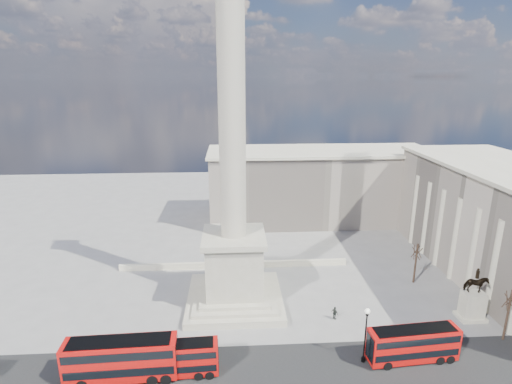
{
  "coord_description": "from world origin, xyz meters",
  "views": [
    {
      "loc": [
        0.01,
        -48.2,
        32.49
      ],
      "look_at": [
        3.01,
        2.06,
        17.91
      ],
      "focal_mm": 28.0,
      "sensor_mm": 36.0,
      "label": 1
    }
  ],
  "objects_px": {
    "nelsons_column": "(234,220)",
    "pedestrian_crossing": "(335,313)",
    "red_bus_a": "(122,359)",
    "red_bus_c": "(413,344)",
    "victorian_lamp": "(366,331)",
    "pedestrian_walking": "(450,338)",
    "equestrian_statue": "(473,302)",
    "pedestrian_standing": "(435,331)",
    "red_bus_b": "(174,359)"
  },
  "relations": [
    {
      "from": "nelsons_column",
      "to": "pedestrian_crossing",
      "type": "bearing_deg",
      "value": -21.64
    },
    {
      "from": "red_bus_c",
      "to": "pedestrian_crossing",
      "type": "distance_m",
      "value": 11.41
    },
    {
      "from": "nelsons_column",
      "to": "red_bus_c",
      "type": "height_order",
      "value": "nelsons_column"
    },
    {
      "from": "nelsons_column",
      "to": "pedestrian_crossing",
      "type": "distance_m",
      "value": 19.08
    },
    {
      "from": "red_bus_c",
      "to": "pedestrian_walking",
      "type": "bearing_deg",
      "value": 19.84
    },
    {
      "from": "nelsons_column",
      "to": "pedestrian_walking",
      "type": "relative_size",
      "value": 32.73
    },
    {
      "from": "nelsons_column",
      "to": "red_bus_b",
      "type": "distance_m",
      "value": 19.81
    },
    {
      "from": "nelsons_column",
      "to": "pedestrian_walking",
      "type": "xyz_separation_m",
      "value": [
        27.12,
        -11.5,
        -12.16
      ]
    },
    {
      "from": "victorian_lamp",
      "to": "pedestrian_walking",
      "type": "relative_size",
      "value": 4.67
    },
    {
      "from": "nelsons_column",
      "to": "red_bus_c",
      "type": "xyz_separation_m",
      "value": [
        20.89,
        -14.33,
        -10.65
      ]
    },
    {
      "from": "red_bus_c",
      "to": "pedestrian_crossing",
      "type": "height_order",
      "value": "red_bus_c"
    },
    {
      "from": "nelsons_column",
      "to": "red_bus_c",
      "type": "relative_size",
      "value": 4.61
    },
    {
      "from": "red_bus_c",
      "to": "victorian_lamp",
      "type": "height_order",
      "value": "victorian_lamp"
    },
    {
      "from": "pedestrian_walking",
      "to": "pedestrian_standing",
      "type": "xyz_separation_m",
      "value": [
        -1.26,
        1.41,
        0.09
      ]
    },
    {
      "from": "pedestrian_crossing",
      "to": "pedestrian_walking",
      "type": "bearing_deg",
      "value": -150.88
    },
    {
      "from": "equestrian_statue",
      "to": "pedestrian_walking",
      "type": "distance_m",
      "value": 7.88
    },
    {
      "from": "victorian_lamp",
      "to": "pedestrian_standing",
      "type": "distance_m",
      "value": 12.02
    },
    {
      "from": "victorian_lamp",
      "to": "red_bus_c",
      "type": "bearing_deg",
      "value": -1.32
    },
    {
      "from": "red_bus_a",
      "to": "victorian_lamp",
      "type": "distance_m",
      "value": 27.67
    },
    {
      "from": "red_bus_b",
      "to": "equestrian_statue",
      "type": "bearing_deg",
      "value": 9.79
    },
    {
      "from": "pedestrian_walking",
      "to": "equestrian_statue",
      "type": "bearing_deg",
      "value": 51.95
    },
    {
      "from": "pedestrian_standing",
      "to": "pedestrian_crossing",
      "type": "xyz_separation_m",
      "value": [
        -12.04,
        4.61,
        0.11
      ]
    },
    {
      "from": "red_bus_b",
      "to": "pedestrian_walking",
      "type": "distance_m",
      "value": 34.3
    },
    {
      "from": "victorian_lamp",
      "to": "pedestrian_crossing",
      "type": "height_order",
      "value": "victorian_lamp"
    },
    {
      "from": "nelsons_column",
      "to": "pedestrian_crossing",
      "type": "xyz_separation_m",
      "value": [
        13.82,
        -5.48,
        -11.96
      ]
    },
    {
      "from": "red_bus_c",
      "to": "pedestrian_standing",
      "type": "bearing_deg",
      "value": 35.85
    },
    {
      "from": "nelsons_column",
      "to": "pedestrian_walking",
      "type": "bearing_deg",
      "value": -22.98
    },
    {
      "from": "red_bus_b",
      "to": "equestrian_statue",
      "type": "xyz_separation_m",
      "value": [
        39.8,
        8.68,
        0.5
      ]
    },
    {
      "from": "red_bus_a",
      "to": "red_bus_b",
      "type": "distance_m",
      "value": 5.6
    },
    {
      "from": "nelsons_column",
      "to": "pedestrian_standing",
      "type": "xyz_separation_m",
      "value": [
        25.86,
        -10.09,
        -12.07
      ]
    },
    {
      "from": "red_bus_c",
      "to": "pedestrian_crossing",
      "type": "xyz_separation_m",
      "value": [
        -7.08,
        8.85,
        -1.31
      ]
    },
    {
      "from": "red_bus_c",
      "to": "pedestrian_standing",
      "type": "distance_m",
      "value": 6.68
    },
    {
      "from": "nelsons_column",
      "to": "red_bus_a",
      "type": "height_order",
      "value": "nelsons_column"
    },
    {
      "from": "red_bus_c",
      "to": "pedestrian_walking",
      "type": "distance_m",
      "value": 7.0
    },
    {
      "from": "pedestrian_walking",
      "to": "pedestrian_standing",
      "type": "bearing_deg",
      "value": 142.09
    },
    {
      "from": "equestrian_statue",
      "to": "pedestrian_standing",
      "type": "relative_size",
      "value": 4.53
    },
    {
      "from": "equestrian_statue",
      "to": "pedestrian_standing",
      "type": "distance_m",
      "value": 8.09
    },
    {
      "from": "nelsons_column",
      "to": "equestrian_statue",
      "type": "distance_m",
      "value": 35.0
    },
    {
      "from": "nelsons_column",
      "to": "victorian_lamp",
      "type": "relative_size",
      "value": 7.0
    },
    {
      "from": "equestrian_statue",
      "to": "pedestrian_crossing",
      "type": "relative_size",
      "value": 4.02
    },
    {
      "from": "pedestrian_crossing",
      "to": "pedestrian_standing",
      "type": "bearing_deg",
      "value": -147.49
    },
    {
      "from": "red_bus_a",
      "to": "red_bus_c",
      "type": "relative_size",
      "value": 1.13
    },
    {
      "from": "red_bus_c",
      "to": "pedestrian_walking",
      "type": "height_order",
      "value": "red_bus_c"
    },
    {
      "from": "nelsons_column",
      "to": "victorian_lamp",
      "type": "height_order",
      "value": "nelsons_column"
    },
    {
      "from": "pedestrian_standing",
      "to": "victorian_lamp",
      "type": "bearing_deg",
      "value": -0.34
    },
    {
      "from": "red_bus_c",
      "to": "victorian_lamp",
      "type": "bearing_deg",
      "value": 174.07
    },
    {
      "from": "red_bus_a",
      "to": "red_bus_c",
      "type": "xyz_separation_m",
      "value": [
        33.43,
        0.97,
        -0.32
      ]
    },
    {
      "from": "red_bus_a",
      "to": "pedestrian_crossing",
      "type": "relative_size",
      "value": 6.42
    },
    {
      "from": "pedestrian_standing",
      "to": "pedestrian_crossing",
      "type": "bearing_deg",
      "value": -42.1
    },
    {
      "from": "pedestrian_crossing",
      "to": "red_bus_a",
      "type": "bearing_deg",
      "value": 73.9
    }
  ]
}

